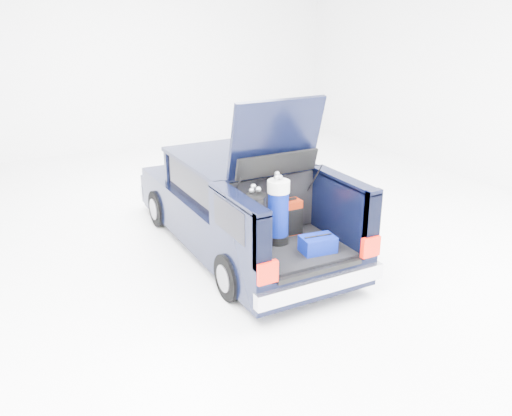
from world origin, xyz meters
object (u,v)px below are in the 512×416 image
black_golf_bag (255,223)px  blue_golf_bag (278,211)px  car (237,205)px  red_suitcase (289,217)px  blue_duffel (318,244)px

black_golf_bag → blue_golf_bag: bearing=38.3°
car → red_suitcase: bearing=-80.3°
car → blue_duffel: 1.87m
car → blue_duffel: bearing=-83.1°
car → blue_duffel: size_ratio=10.05×
red_suitcase → blue_duffel: red_suitcase is taller
car → red_suitcase: (0.20, -1.19, 0.17)m
blue_golf_bag → blue_duffel: size_ratio=2.10×
red_suitcase → blue_golf_bag: bearing=-147.5°
black_golf_bag → blue_duffel: black_golf_bag is taller
blue_golf_bag → car: bearing=72.2°
car → blue_duffel: car is taller
car → blue_golf_bag: bearing=-93.4°
blue_golf_bag → black_golf_bag: bearing=-174.5°
red_suitcase → black_golf_bag: bearing=-154.3°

